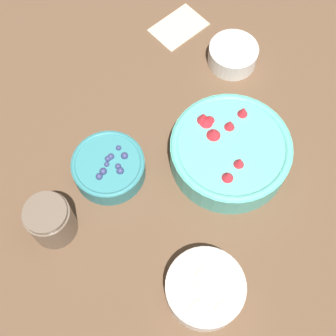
{
  "coord_description": "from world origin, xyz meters",
  "views": [
    {
      "loc": [
        0.42,
        0.14,
        0.9
      ],
      "look_at": [
        0.07,
        -0.06,
        0.04
      ],
      "focal_mm": 50.0,
      "sensor_mm": 36.0,
      "label": 1
    }
  ],
  "objects": [
    {
      "name": "bowl_bananas",
      "position": [
        0.24,
        0.12,
        0.03
      ],
      "size": [
        0.15,
        0.15,
        0.06
      ],
      "color": "silver",
      "rests_on": "ground_plane"
    },
    {
      "name": "bowl_blueberries",
      "position": [
        0.12,
        -0.17,
        0.03
      ],
      "size": [
        0.15,
        0.15,
        0.06
      ],
      "color": "teal",
      "rests_on": "ground_plane"
    },
    {
      "name": "jar_chocolate",
      "position": [
        0.28,
        -0.2,
        0.04
      ],
      "size": [
        0.09,
        0.09,
        0.1
      ],
      "color": "brown",
      "rests_on": "ground_plane"
    },
    {
      "name": "bowl_cream",
      "position": [
        -0.27,
        -0.08,
        0.03
      ],
      "size": [
        0.11,
        0.11,
        0.06
      ],
      "color": "white",
      "rests_on": "ground_plane"
    },
    {
      "name": "napkin",
      "position": [
        -0.3,
        -0.24,
        0.0
      ],
      "size": [
        0.15,
        0.13,
        0.01
      ],
      "color": "beige",
      "rests_on": "ground_plane"
    },
    {
      "name": "ground_plane",
      "position": [
        0.0,
        0.0,
        0.0
      ],
      "size": [
        4.0,
        4.0,
        0.0
      ],
      "primitive_type": "plane",
      "color": "brown"
    },
    {
      "name": "bowl_strawberries",
      "position": [
        -0.03,
        0.03,
        0.04
      ],
      "size": [
        0.25,
        0.25,
        0.09
      ],
      "color": "#56B7A8",
      "rests_on": "ground_plane"
    }
  ]
}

